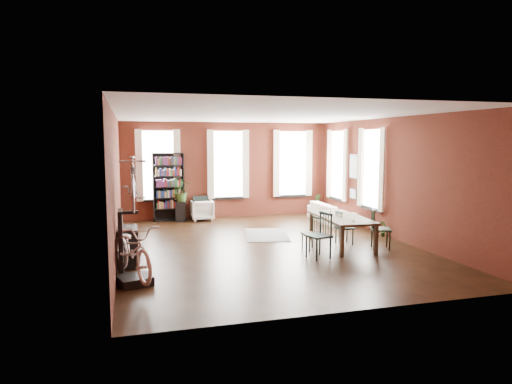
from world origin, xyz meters
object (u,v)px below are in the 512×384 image
object	(u,v)px
dining_chair_b	(311,234)
plant_stand	(181,211)
bike_trainer	(135,280)
bicycle_floor	(132,226)
cream_sofa	(331,210)
white_armchair	(202,209)
dining_table	(341,231)
dining_chair_a	(318,236)
bookshelf	(169,187)
console_table	(128,246)
dining_chair_c	(381,229)
dining_chair_d	(344,228)

from	to	relation	value
dining_chair_b	plant_stand	world-z (taller)	dining_chair_b
dining_chair_b	plant_stand	xyz separation A→B (m)	(-2.56, 4.74, -0.07)
bike_trainer	bicycle_floor	bearing A→B (deg)	-134.14
cream_sofa	dining_chair_b	bearing A→B (deg)	147.98
white_armchair	bicycle_floor	bearing A→B (deg)	71.73
dining_table	dining_chair_b	bearing A→B (deg)	-167.35
dining_chair_a	dining_chair_b	xyz separation A→B (m)	(0.14, 0.77, -0.11)
bike_trainer	bicycle_floor	xyz separation A→B (m)	(-0.01, -0.02, 1.01)
dining_chair_a	dining_chair_b	bearing A→B (deg)	154.97
dining_chair_a	bookshelf	xyz separation A→B (m)	(-2.77, 5.73, 0.60)
plant_stand	dining_table	bearing A→B (deg)	-53.32
bookshelf	plant_stand	xyz separation A→B (m)	(0.35, -0.21, -0.78)
cream_sofa	plant_stand	world-z (taller)	cream_sofa
cream_sofa	plant_stand	xyz separation A→B (m)	(-4.60, 1.49, -0.09)
cream_sofa	bike_trainer	bearing A→B (deg)	128.54
console_table	bike_trainer	bearing A→B (deg)	-85.64
cream_sofa	plant_stand	size ratio (longest dim) A/B	3.23
bookshelf	console_table	size ratio (longest dim) A/B	2.75
console_table	bicycle_floor	xyz separation A→B (m)	(0.09, -1.39, 0.69)
dining_chair_a	cream_sofa	world-z (taller)	dining_chair_a
dining_table	console_table	bearing A→B (deg)	-172.83
dining_chair_b	console_table	size ratio (longest dim) A/B	0.98
dining_chair_c	dining_chair_d	distance (m)	0.93
dining_chair_b	dining_chair_c	world-z (taller)	dining_chair_c
bike_trainer	plant_stand	xyz separation A→B (m)	(1.53, 6.37, 0.24)
white_armchair	console_table	bearing A→B (deg)	66.05
cream_sofa	bike_trainer	xyz separation A→B (m)	(-6.12, -4.88, -0.33)
white_armchair	plant_stand	size ratio (longest dim) A/B	1.12
dining_chair_a	dining_chair_d	distance (m)	1.64
dining_chair_b	console_table	xyz separation A→B (m)	(-4.19, -0.24, 0.01)
dining_table	white_armchair	size ratio (longest dim) A/B	3.01
dining_table	bike_trainer	world-z (taller)	dining_table
bookshelf	plant_stand	bearing A→B (deg)	-31.02
dining_chair_b	white_armchair	xyz separation A→B (m)	(-1.86, 4.75, -0.03)
dining_chair_b	bookshelf	distance (m)	5.79
console_table	dining_chair_b	bearing A→B (deg)	3.34
white_armchair	cream_sofa	size ratio (longest dim) A/B	0.35
dining_chair_d	white_armchair	xyz separation A→B (m)	(-2.92, 4.40, -0.05)
dining_chair_d	cream_sofa	world-z (taller)	dining_chair_d
dining_table	bookshelf	world-z (taller)	bookshelf
dining_chair_b	dining_chair_a	bearing A→B (deg)	-23.46
console_table	dining_chair_c	bearing A→B (deg)	-1.11
bicycle_floor	dining_chair_a	bearing A→B (deg)	-5.83
dining_chair_d	plant_stand	distance (m)	5.68
dining_chair_c	plant_stand	world-z (taller)	dining_chair_c
dining_chair_c	bicycle_floor	xyz separation A→B (m)	(-5.76, -1.28, 0.61)
plant_stand	dining_chair_d	bearing A→B (deg)	-50.55
dining_chair_d	console_table	size ratio (longest dim) A/B	1.04
dining_table	dining_chair_c	bearing A→B (deg)	-29.98
bike_trainer	dining_chair_a	bearing A→B (deg)	12.19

